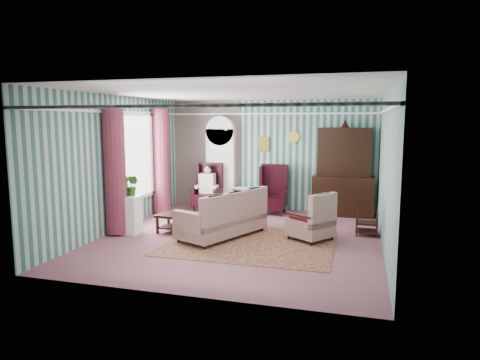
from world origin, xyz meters
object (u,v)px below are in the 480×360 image
(floral_armchair, at_px, (311,217))
(coffee_table, at_px, (180,224))
(wingback_right, at_px, (272,190))
(round_side_table, at_px, (242,199))
(plant_stand, at_px, (127,215))
(seated_woman, at_px, (208,188))
(sofa, at_px, (222,213))
(nest_table, at_px, (367,223))
(dresser_hutch, at_px, (344,169))
(bookcase, at_px, (221,167))
(wingback_left, at_px, (207,187))

(floral_armchair, xyz_separation_m, coffee_table, (-2.72, -0.23, -0.28))
(wingback_right, bearing_deg, coffee_table, -121.39)
(round_side_table, xyz_separation_m, plant_stand, (-1.70, -2.90, 0.10))
(seated_woman, relative_size, sofa, 0.60)
(seated_woman, xyz_separation_m, round_side_table, (0.90, 0.15, -0.29))
(round_side_table, distance_m, plant_stand, 3.36)
(wingback_right, relative_size, floral_armchair, 1.31)
(nest_table, bearing_deg, plant_stand, -166.16)
(dresser_hutch, distance_m, round_side_table, 2.75)
(bookcase, height_order, floral_armchair, bookcase)
(dresser_hutch, distance_m, seated_woman, 3.56)
(round_side_table, xyz_separation_m, sofa, (0.31, -2.59, 0.20))
(dresser_hutch, xyz_separation_m, wingback_left, (-3.50, -0.27, -0.55))
(floral_armchair, bearing_deg, wingback_left, 88.61)
(plant_stand, bearing_deg, floral_armchair, 8.20)
(dresser_hutch, distance_m, nest_table, 2.11)
(sofa, bearing_deg, floral_armchair, -58.04)
(nest_table, relative_size, plant_stand, 0.68)
(plant_stand, relative_size, floral_armchair, 0.84)
(bookcase, distance_m, wingback_left, 0.68)
(bookcase, bearing_deg, floral_armchair, -43.49)
(dresser_hutch, relative_size, sofa, 1.20)
(dresser_hutch, relative_size, seated_woman, 2.00)
(nest_table, xyz_separation_m, coffee_table, (-3.81, -0.89, -0.07))
(nest_table, relative_size, floral_armchair, 0.57)
(plant_stand, bearing_deg, seated_woman, 73.78)
(nest_table, height_order, coffee_table, nest_table)
(bookcase, height_order, wingback_left, bookcase)
(plant_stand, distance_m, coffee_table, 1.12)
(wingback_right, bearing_deg, nest_table, -33.75)
(dresser_hutch, bearing_deg, coffee_table, -140.09)
(wingback_left, distance_m, seated_woman, 0.04)
(round_side_table, height_order, coffee_table, round_side_table)
(coffee_table, bearing_deg, seated_woman, 96.14)
(bookcase, distance_m, sofa, 3.05)
(wingback_right, bearing_deg, seated_woman, 180.00)
(sofa, height_order, floral_armchair, sofa)
(bookcase, distance_m, floral_armchair, 3.82)
(plant_stand, bearing_deg, dresser_hutch, 35.08)
(wingback_left, xyz_separation_m, plant_stand, (-0.80, -2.75, -0.22))
(wingback_right, relative_size, plant_stand, 1.56)
(wingback_right, height_order, plant_stand, wingback_right)
(wingback_left, height_order, seated_woman, wingback_left)
(bookcase, height_order, nest_table, bookcase)
(round_side_table, height_order, floral_armchair, floral_armchair)
(bookcase, relative_size, floral_armchair, 2.35)
(bookcase, bearing_deg, nest_table, -26.92)
(round_side_table, height_order, sofa, sofa)
(dresser_hutch, height_order, wingback_right, dresser_hutch)
(bookcase, relative_size, coffee_table, 2.40)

